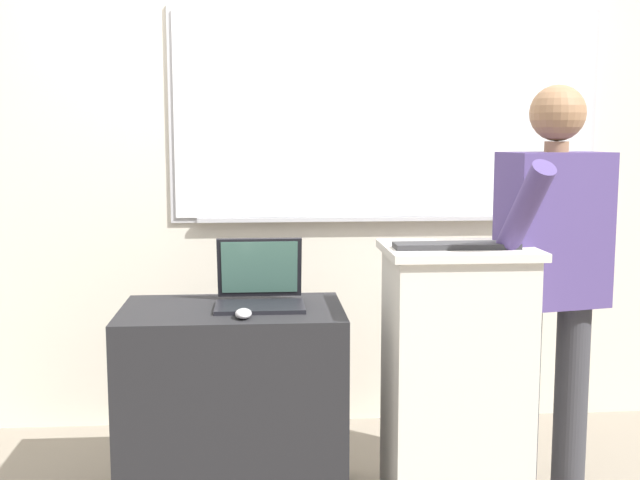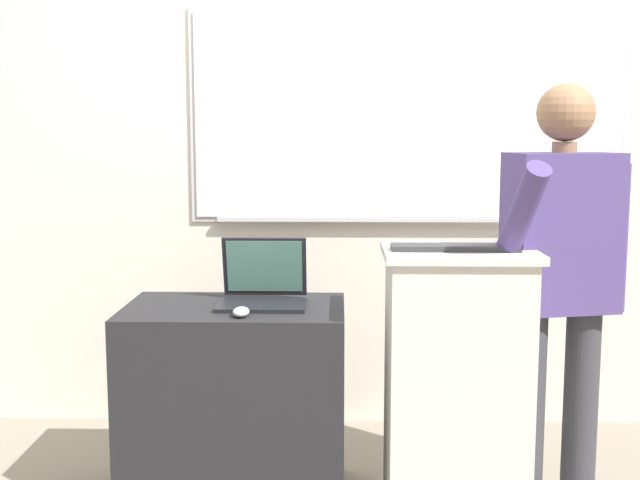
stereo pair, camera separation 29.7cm
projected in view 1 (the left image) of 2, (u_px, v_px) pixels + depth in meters
back_wall at (316, 134)px, 3.91m from camera, size 6.40×0.17×2.86m
lectern_podium at (455, 381)px, 2.99m from camera, size 0.54×0.44×1.03m
side_desk at (233, 406)px, 3.10m from camera, size 0.85×0.54×0.78m
person_presenter at (552, 268)px, 3.05m from camera, size 0.56×0.57×1.62m
laptop at (260, 286)px, 3.10m from camera, size 0.34×0.29×0.26m
wireless_keyboard at (456, 245)px, 2.87m from camera, size 0.45×0.12×0.02m
computer_mouse_by_laptop at (243, 314)px, 2.88m from camera, size 0.06×0.10×0.03m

